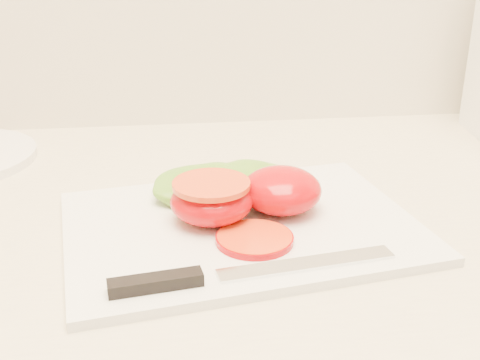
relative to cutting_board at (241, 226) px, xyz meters
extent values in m
cube|color=white|center=(0.00, 0.00, 0.00)|extent=(0.41, 0.32, 0.01)
ellipsoid|color=#C20809|center=(0.05, 0.02, 0.03)|extent=(0.09, 0.09, 0.05)
ellipsoid|color=#C20809|center=(-0.03, 0.01, 0.03)|extent=(0.09, 0.09, 0.04)
cylinder|color=red|center=(-0.03, 0.01, 0.05)|extent=(0.08, 0.08, 0.01)
cylinder|color=#CC4310|center=(0.01, -0.05, 0.01)|extent=(0.08, 0.08, 0.01)
ellipsoid|color=#77A52B|center=(-0.03, 0.07, 0.02)|extent=(0.15, 0.12, 0.03)
ellipsoid|color=#77A52B|center=(0.02, 0.09, 0.02)|extent=(0.14, 0.13, 0.02)
cube|color=silver|center=(0.05, -0.10, 0.01)|extent=(0.17, 0.05, 0.00)
cube|color=black|center=(-0.09, -0.12, 0.01)|extent=(0.08, 0.03, 0.01)
camera|label=1|loc=(-0.07, -0.57, 0.30)|focal=45.00mm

